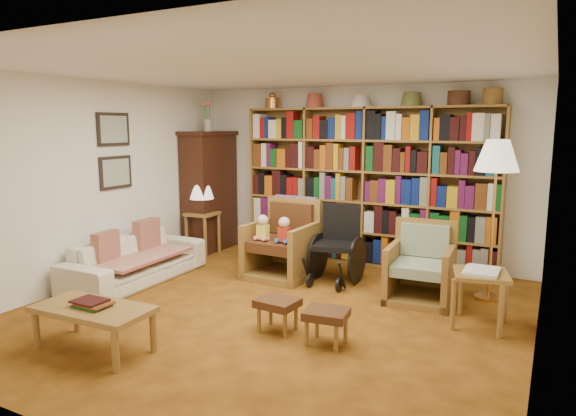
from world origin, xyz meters
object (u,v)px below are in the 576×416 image
Objects in this scene: side_table_lamp at (203,223)px; armchair_leather at (285,244)px; sofa at (136,260)px; footstool_b at (326,316)px; floor_lamp at (497,162)px; footstool_a at (278,305)px; wheelchair at (337,247)px; side_table_papers at (481,281)px; coffee_table at (93,312)px; armchair_sage at (422,270)px.

armchair_leather is at bearing -13.34° from side_table_lamp.
footstool_b is at bearing -103.62° from sofa.
footstool_b is at bearing -120.00° from floor_lamp.
armchair_leather reaches higher than footstool_a.
wheelchair is 0.54× the size of floor_lamp.
side_table_lamp is (-0.10, 1.52, 0.20)m from sofa.
footstool_b reaches higher than footstool_a.
side_table_lamp is at bearing 139.54° from footstool_a.
floor_lamp is (4.02, 1.36, 1.27)m from sofa.
armchair_leather is at bearing 164.72° from side_table_papers.
side_table_lamp is 0.36× the size of floor_lamp.
side_table_lamp is at bearing 111.06° from coffee_table.
wheelchair is 1.63× the size of side_table_papers.
footstool_b is at bearing -70.52° from wheelchair.
wheelchair reaches higher than footstool_b.
side_table_papers is at bearing -22.29° from wheelchair.
side_table_papers is at bearing 30.92° from footstool_a.
footstool_a is at bearing -149.08° from side_table_papers.
armchair_leather is at bearing 176.52° from armchair_sage.
side_table_lamp is 3.43m from coffee_table.
side_table_lamp is at bearing 166.66° from armchair_leather.
footstool_a is 0.38× the size of coffee_table.
sofa is at bearing -86.23° from side_table_lamp.
side_table_lamp reaches higher than sofa.
floor_lamp is at bearing 5.08° from armchair_leather.
side_table_papers reaches higher than coffee_table.
coffee_table reaches higher than footstool_a.
armchair_sage is (3.34, 1.02, 0.05)m from sofa.
wheelchair is 2.43× the size of footstool_a.
armchair_leather is 1.04× the size of wheelchair.
floor_lamp reaches higher than sofa.
side_table_lamp is at bearing 144.21° from footstool_b.
side_table_lamp is at bearing 165.48° from side_table_papers.
armchair_leather reaches higher than coffee_table.
coffee_table is (1.13, -1.68, 0.07)m from sofa.
coffee_table is at bearing -147.37° from sofa.
wheelchair reaches higher than armchair_sage.
sofa is at bearing 167.68° from footstool_b.
side_table_lamp is 0.64× the size of armchair_leather.
footstool_b is (0.53, -0.06, 0.00)m from footstool_a.
side_table_papers is at bearing 36.27° from coffee_table.
floor_lamp reaches higher than footstool_a.
armchair_sage is 0.91m from side_table_papers.
side_table_lamp is 1.61× the size of footstool_a.
wheelchair is at bearing 171.63° from armchair_sage.
wheelchair is (-1.10, 0.16, 0.11)m from armchair_sage.
coffee_table is at bearing -137.32° from footstool_a.
floor_lamp is (2.50, 0.22, 1.14)m from armchair_leather.
floor_lamp reaches higher than wheelchair.
wheelchair reaches higher than sofa.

